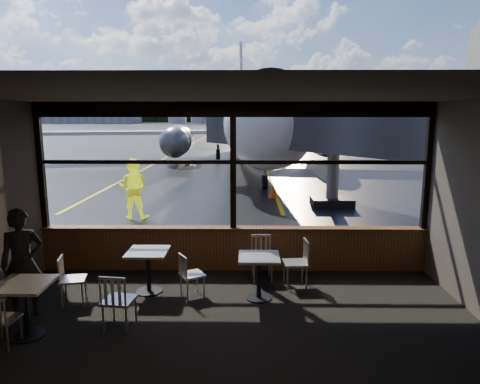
{
  "coord_description": "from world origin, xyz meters",
  "views": [
    {
      "loc": [
        0.26,
        -8.66,
        3.23
      ],
      "look_at": [
        0.13,
        1.0,
        1.5
      ],
      "focal_mm": 32.0,
      "sensor_mm": 36.0,
      "label": 1
    }
  ],
  "objects_px": {
    "chair_near_n": "(262,259)",
    "cone_nose": "(273,192)",
    "airliner": "(249,85)",
    "jet_bridge": "(347,143)",
    "chair_left_s": "(3,320)",
    "chair_mid_s": "(119,301)",
    "cone_wing": "(188,162)",
    "chair_near_e": "(295,264)",
    "chair_mid_w": "(73,280)",
    "cafe_table_left": "(26,310)",
    "ground_crew": "(133,189)",
    "chair_near_w": "(192,275)",
    "passenger": "(23,263)",
    "cafe_table_near": "(259,278)",
    "cafe_table_mid": "(148,272)"
  },
  "relations": [
    {
      "from": "chair_mid_s",
      "to": "ground_crew",
      "type": "height_order",
      "value": "ground_crew"
    },
    {
      "from": "chair_mid_s",
      "to": "cone_wing",
      "type": "bearing_deg",
      "value": 102.56
    },
    {
      "from": "passenger",
      "to": "cafe_table_near",
      "type": "bearing_deg",
      "value": -17.22
    },
    {
      "from": "chair_mid_s",
      "to": "chair_near_w",
      "type": "bearing_deg",
      "value": 59.35
    },
    {
      "from": "cafe_table_near",
      "to": "chair_near_w",
      "type": "xyz_separation_m",
      "value": [
        -1.2,
        0.07,
        0.01
      ]
    },
    {
      "from": "jet_bridge",
      "to": "passenger",
      "type": "distance_m",
      "value": 10.42
    },
    {
      "from": "airliner",
      "to": "cafe_table_left",
      "type": "distance_m",
      "value": 25.51
    },
    {
      "from": "passenger",
      "to": "chair_near_n",
      "type": "bearing_deg",
      "value": -5.67
    },
    {
      "from": "cafe_table_left",
      "to": "chair_mid_w",
      "type": "relative_size",
      "value": 0.97
    },
    {
      "from": "chair_near_n",
      "to": "cone_wing",
      "type": "xyz_separation_m",
      "value": [
        -4.19,
        20.06,
        -0.23
      ]
    },
    {
      "from": "airliner",
      "to": "chair_mid_w",
      "type": "xyz_separation_m",
      "value": [
        -3.22,
        -23.65,
        -4.91
      ]
    },
    {
      "from": "chair_mid_w",
      "to": "cafe_table_mid",
      "type": "bearing_deg",
      "value": 100.53
    },
    {
      "from": "airliner",
      "to": "chair_mid_s",
      "type": "height_order",
      "value": "airliner"
    },
    {
      "from": "chair_mid_w",
      "to": "ground_crew",
      "type": "distance_m",
      "value": 6.36
    },
    {
      "from": "cone_nose",
      "to": "jet_bridge",
      "type": "bearing_deg",
      "value": -49.29
    },
    {
      "from": "cafe_table_mid",
      "to": "chair_near_w",
      "type": "bearing_deg",
      "value": -12.56
    },
    {
      "from": "ground_crew",
      "to": "chair_near_w",
      "type": "bearing_deg",
      "value": 118.23
    },
    {
      "from": "cone_nose",
      "to": "chair_mid_s",
      "type": "bearing_deg",
      "value": -105.66
    },
    {
      "from": "airliner",
      "to": "cone_nose",
      "type": "xyz_separation_m",
      "value": [
        0.86,
        -13.84,
        -5.09
      ]
    },
    {
      "from": "cone_wing",
      "to": "chair_mid_w",
      "type": "bearing_deg",
      "value": -87.62
    },
    {
      "from": "cone_wing",
      "to": "chair_mid_s",
      "type": "bearing_deg",
      "value": -84.96
    },
    {
      "from": "chair_near_e",
      "to": "cone_wing",
      "type": "relative_size",
      "value": 2.14
    },
    {
      "from": "cafe_table_mid",
      "to": "cone_nose",
      "type": "relative_size",
      "value": 1.62
    },
    {
      "from": "airliner",
      "to": "chair_near_n",
      "type": "bearing_deg",
      "value": -92.8
    },
    {
      "from": "chair_near_e",
      "to": "chair_mid_w",
      "type": "bearing_deg",
      "value": 96.64
    },
    {
      "from": "chair_near_n",
      "to": "cone_nose",
      "type": "height_order",
      "value": "chair_near_n"
    },
    {
      "from": "chair_mid_s",
      "to": "chair_near_n",
      "type": "bearing_deg",
      "value": 49.64
    },
    {
      "from": "cafe_table_mid",
      "to": "chair_left_s",
      "type": "relative_size",
      "value": 1.01
    },
    {
      "from": "chair_mid_s",
      "to": "chair_left_s",
      "type": "relative_size",
      "value": 1.17
    },
    {
      "from": "chair_mid_w",
      "to": "passenger",
      "type": "xyz_separation_m",
      "value": [
        -0.61,
        -0.44,
        0.46
      ]
    },
    {
      "from": "chair_left_s",
      "to": "cone_wing",
      "type": "xyz_separation_m",
      "value": [
        -0.45,
        22.58,
        -0.18
      ]
    },
    {
      "from": "passenger",
      "to": "cone_wing",
      "type": "distance_m",
      "value": 21.63
    },
    {
      "from": "cafe_table_left",
      "to": "chair_near_e",
      "type": "relative_size",
      "value": 0.9
    },
    {
      "from": "cone_nose",
      "to": "cone_wing",
      "type": "relative_size",
      "value": 1.14
    },
    {
      "from": "chair_near_w",
      "to": "cafe_table_near",
      "type": "bearing_deg",
      "value": 56.9
    },
    {
      "from": "chair_mid_s",
      "to": "cone_nose",
      "type": "bearing_deg",
      "value": 81.85
    },
    {
      "from": "chair_left_s",
      "to": "chair_near_e",
      "type": "bearing_deg",
      "value": 31.36
    },
    {
      "from": "cafe_table_left",
      "to": "passenger",
      "type": "height_order",
      "value": "passenger"
    },
    {
      "from": "cafe_table_near",
      "to": "chair_mid_s",
      "type": "relative_size",
      "value": 0.85
    },
    {
      "from": "airliner",
      "to": "ground_crew",
      "type": "distance_m",
      "value": 18.29
    },
    {
      "from": "jet_bridge",
      "to": "chair_left_s",
      "type": "distance_m",
      "value": 11.12
    },
    {
      "from": "airliner",
      "to": "chair_mid_s",
      "type": "bearing_deg",
      "value": -98.03
    },
    {
      "from": "passenger",
      "to": "ground_crew",
      "type": "relative_size",
      "value": 0.93
    },
    {
      "from": "chair_near_e",
      "to": "chair_mid_w",
      "type": "distance_m",
      "value": 4.01
    },
    {
      "from": "chair_mid_w",
      "to": "cone_nose",
      "type": "height_order",
      "value": "chair_mid_w"
    },
    {
      "from": "chair_mid_w",
      "to": "cone_nose",
      "type": "distance_m",
      "value": 10.63
    },
    {
      "from": "chair_left_s",
      "to": "ground_crew",
      "type": "xyz_separation_m",
      "value": [
        -0.14,
        7.72,
        0.56
      ]
    },
    {
      "from": "cafe_table_near",
      "to": "cone_nose",
      "type": "relative_size",
      "value": 1.6
    },
    {
      "from": "chair_mid_w",
      "to": "ground_crew",
      "type": "relative_size",
      "value": 0.45
    },
    {
      "from": "chair_near_w",
      "to": "passenger",
      "type": "height_order",
      "value": "passenger"
    }
  ]
}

